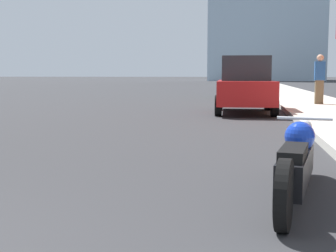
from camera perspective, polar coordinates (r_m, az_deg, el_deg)
The scene contains 8 objects.
sidewalk at distance 41.77m, azimuth 12.88°, elevation 4.61°, with size 2.85×240.00×0.15m.
motorcycle at distance 4.82m, azimuth 15.42°, elevation -4.26°, with size 0.79×2.60×0.74m.
parked_car_red at distance 15.00m, azimuth 9.38°, elevation 4.87°, with size 1.92×3.96×1.78m.
parked_car_green at distance 25.50m, azimuth 9.38°, elevation 5.35°, with size 2.05×4.00×1.60m.
parked_car_blue at distance 38.65m, azimuth 9.20°, elevation 5.71°, with size 2.09×4.59×1.72m.
parked_car_white at distance 49.88m, azimuth 9.01°, elevation 5.82°, with size 2.13×4.63×1.62m.
parked_car_black at distance 61.74m, azimuth 9.29°, elevation 5.89°, with size 1.99×4.42×1.61m.
pedestrian at distance 17.82m, azimuth 17.99°, elevation 5.55°, with size 0.36×0.25×1.78m.
Camera 1 is at (2.84, -1.66, 1.23)m, focal length 50.00 mm.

